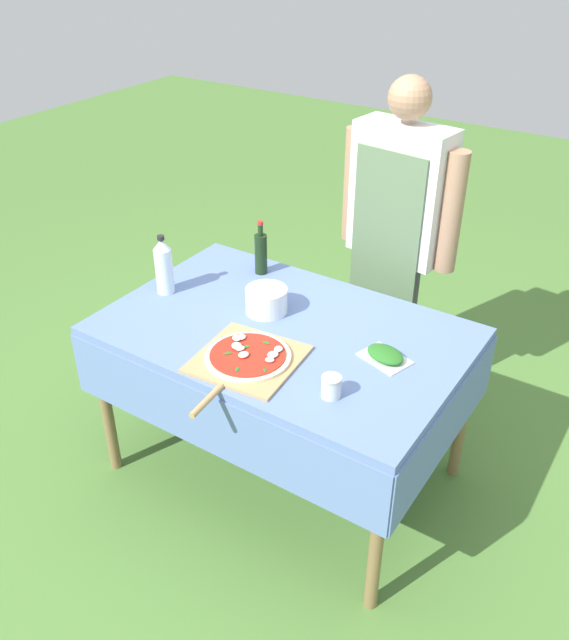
{
  "coord_description": "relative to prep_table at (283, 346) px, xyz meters",
  "views": [
    {
      "loc": [
        1.29,
        -1.94,
        2.28
      ],
      "look_at": [
        0.01,
        0.0,
        0.83
      ],
      "focal_mm": 38.0,
      "sensor_mm": 36.0,
      "label": 1
    }
  ],
  "objects": [
    {
      "name": "ground_plane",
      "position": [
        0.0,
        0.0,
        -0.7
      ],
      "size": [
        12.0,
        12.0,
        0.0
      ],
      "primitive_type": "plane",
      "color": "#517F38"
    },
    {
      "name": "prep_table",
      "position": [
        0.0,
        0.0,
        0.0
      ],
      "size": [
        1.48,
        0.97,
        0.79
      ],
      "color": "#607AB7",
      "rests_on": "ground"
    },
    {
      "name": "person_cook",
      "position": [
        0.12,
        0.79,
        0.28
      ],
      "size": [
        0.62,
        0.25,
        1.66
      ],
      "rotation": [
        0.0,
        0.0,
        3.02
      ],
      "color": "#4C4C51",
      "rests_on": "ground"
    },
    {
      "name": "pizza_on_peel",
      "position": [
        0.01,
        -0.27,
        0.1
      ],
      "size": [
        0.41,
        0.58,
        0.05
      ],
      "rotation": [
        0.0,
        0.0,
        0.1
      ],
      "color": "tan",
      "rests_on": "prep_table"
    },
    {
      "name": "oil_bottle",
      "position": [
        -0.35,
        0.34,
        0.19
      ],
      "size": [
        0.06,
        0.06,
        0.26
      ],
      "color": "black",
      "rests_on": "prep_table"
    },
    {
      "name": "water_bottle",
      "position": [
        -0.6,
        -0.04,
        0.22
      ],
      "size": [
        0.08,
        0.08,
        0.27
      ],
      "color": "silver",
      "rests_on": "prep_table"
    },
    {
      "name": "herb_container",
      "position": [
        0.44,
        0.03,
        0.11
      ],
      "size": [
        0.21,
        0.18,
        0.04
      ],
      "rotation": [
        0.0,
        0.0,
        -0.3
      ],
      "color": "silver",
      "rests_on": "prep_table"
    },
    {
      "name": "mixing_tub",
      "position": [
        -0.13,
        0.07,
        0.14
      ],
      "size": [
        0.18,
        0.18,
        0.11
      ],
      "primitive_type": "cylinder",
      "color": "silver",
      "rests_on": "prep_table"
    },
    {
      "name": "sauce_jar",
      "position": [
        0.39,
        -0.28,
        0.12
      ],
      "size": [
        0.07,
        0.07,
        0.08
      ],
      "color": "silver",
      "rests_on": "prep_table"
    }
  ]
}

